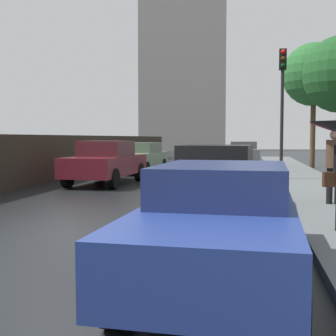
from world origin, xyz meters
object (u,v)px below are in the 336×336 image
(car_black_mid_road, at_px, (217,178))
(pedestrian_with_umbrella_far, at_px, (335,140))
(car_blue_near_kerb, at_px, (221,221))
(car_maroon_far_lane, at_px, (106,162))
(car_grey_far_ahead, at_px, (243,152))
(traffic_light, at_px, (282,90))
(street_tree_near, at_px, (314,75))
(car_green_behind_camera, at_px, (140,157))

(car_black_mid_road, height_order, pedestrian_with_umbrella_far, pedestrian_with_umbrella_far)
(car_blue_near_kerb, distance_m, car_maroon_far_lane, 11.50)
(car_grey_far_ahead, distance_m, pedestrian_with_umbrella_far, 18.28)
(traffic_light, height_order, street_tree_near, street_tree_near)
(pedestrian_with_umbrella_far, relative_size, traffic_light, 0.39)
(car_grey_far_ahead, relative_size, street_tree_near, 0.65)
(car_black_mid_road, relative_size, traffic_light, 0.85)
(car_green_behind_camera, xyz_separation_m, street_tree_near, (8.56, 5.38, 4.37))
(car_maroon_far_lane, relative_size, street_tree_near, 0.65)
(car_black_mid_road, distance_m, pedestrian_with_umbrella_far, 2.81)
(car_blue_near_kerb, xyz_separation_m, traffic_light, (1.44, 12.21, 2.70))
(car_green_behind_camera, height_order, traffic_light, traffic_light)
(car_blue_near_kerb, relative_size, car_grey_far_ahead, 0.98)
(car_maroon_far_lane, bearing_deg, traffic_light, -161.66)
(car_green_behind_camera, relative_size, street_tree_near, 0.66)
(traffic_light, bearing_deg, pedestrian_with_umbrella_far, -83.36)
(pedestrian_with_umbrella_far, bearing_deg, street_tree_near, -87.11)
(traffic_light, bearing_deg, car_green_behind_camera, 149.53)
(car_grey_far_ahead, distance_m, street_tree_near, 6.35)
(car_green_behind_camera, xyz_separation_m, pedestrian_with_umbrella_far, (7.05, -10.21, 0.85))
(traffic_light, distance_m, street_tree_near, 9.52)
(car_blue_near_kerb, distance_m, car_black_mid_road, 5.04)
(car_grey_far_ahead, distance_m, car_maroon_far_lane, 14.12)
(car_maroon_far_lane, xyz_separation_m, pedestrian_with_umbrella_far, (6.97, -4.77, 0.80))
(car_black_mid_road, xyz_separation_m, car_maroon_far_lane, (-4.37, 5.44, 0.04))
(car_blue_near_kerb, height_order, car_maroon_far_lane, car_maroon_far_lane)
(car_green_behind_camera, bearing_deg, car_black_mid_road, 115.80)
(car_grey_far_ahead, bearing_deg, street_tree_near, -35.74)
(car_blue_near_kerb, relative_size, car_black_mid_road, 1.09)
(pedestrian_with_umbrella_far, bearing_deg, traffic_light, -74.95)
(car_blue_near_kerb, height_order, street_tree_near, street_tree_near)
(car_blue_near_kerb, xyz_separation_m, street_tree_near, (3.71, 21.30, 4.41))
(pedestrian_with_umbrella_far, height_order, street_tree_near, street_tree_near)
(car_blue_near_kerb, bearing_deg, car_maroon_far_lane, 116.77)
(car_blue_near_kerb, height_order, car_black_mid_road, car_black_mid_road)
(car_black_mid_road, height_order, street_tree_near, street_tree_near)
(car_maroon_far_lane, bearing_deg, car_black_mid_road, 131.45)
(street_tree_near, bearing_deg, car_grey_far_ahead, 146.78)
(traffic_light, bearing_deg, car_grey_far_ahead, 97.73)
(car_blue_near_kerb, xyz_separation_m, car_grey_far_ahead, (-0.13, 23.81, 0.03))
(car_maroon_far_lane, bearing_deg, car_grey_far_ahead, -106.45)
(pedestrian_with_umbrella_far, xyz_separation_m, traffic_light, (-0.76, 6.51, 1.81))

